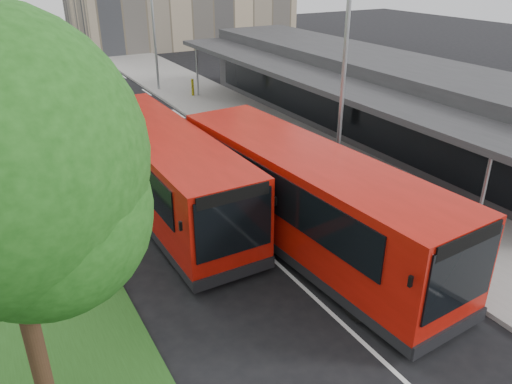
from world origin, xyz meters
TOP-DOWN VIEW (x-y plane):
  - ground at (0.00, 0.00)m, footprint 120.00×120.00m
  - pavement at (6.00, 20.00)m, footprint 5.00×80.00m
  - lane_centre_line at (0.00, 15.00)m, footprint 0.12×70.00m
  - kerb_dashes at (3.30, 19.00)m, footprint 0.12×56.00m
  - station_building at (10.86, 8.00)m, footprint 7.70×26.00m
  - lamp_post_near at (4.12, 2.00)m, footprint 1.44×0.28m
  - lamp_post_far at (4.12, 22.00)m, footprint 1.44×0.28m
  - bus_main at (1.35, -0.10)m, footprint 3.58×11.47m
  - bus_second at (-1.70, 4.42)m, footprint 2.96×10.94m
  - litter_bin at (5.85, 9.04)m, footprint 0.51×0.51m
  - bollard at (5.57, 19.13)m, footprint 0.21×0.21m
  - car_near at (1.95, 38.78)m, footprint 2.56×3.52m
  - car_far at (-1.76, 42.63)m, footprint 2.37×4.03m

SIDE VIEW (x-z plane):
  - ground at x=0.00m, z-range 0.00..0.00m
  - kerb_dashes at x=3.30m, z-range 0.00..0.01m
  - lane_centre_line at x=0.00m, z-range 0.00..0.01m
  - pavement at x=6.00m, z-range 0.00..0.15m
  - car_near at x=1.95m, z-range 0.00..1.12m
  - litter_bin at x=5.85m, z-range 0.15..0.97m
  - car_far at x=-1.76m, z-range 0.00..1.25m
  - bollard at x=5.57m, z-range 0.15..1.22m
  - bus_second at x=-1.70m, z-range 0.04..3.13m
  - bus_main at x=1.35m, z-range 0.04..3.25m
  - station_building at x=10.86m, z-range 0.04..4.04m
  - lamp_post_near at x=4.12m, z-range 0.72..8.72m
  - lamp_post_far at x=4.12m, z-range 0.72..8.72m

